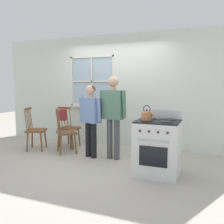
% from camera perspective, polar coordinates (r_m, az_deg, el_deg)
% --- Properties ---
extents(ground_plane, '(16.00, 16.00, 0.00)m').
position_cam_1_polar(ground_plane, '(5.03, -4.57, -11.28)').
color(ground_plane, '#B2AD9E').
extents(wall_back, '(6.40, 0.16, 2.70)m').
position_cam_1_polar(wall_back, '(6.06, 1.67, 4.61)').
color(wall_back, silver).
rests_on(wall_back, ground_plane).
extents(chair_by_window, '(0.47, 0.46, 0.99)m').
position_cam_1_polar(chair_by_window, '(6.15, -9.87, -3.67)').
color(chair_by_window, brown).
rests_on(chair_by_window, ground_plane).
extents(chair_near_wall, '(0.53, 0.54, 0.99)m').
position_cam_1_polar(chair_near_wall, '(6.04, -17.12, -4.05)').
color(chair_near_wall, brown).
rests_on(chair_near_wall, ground_plane).
extents(chair_center_cluster, '(0.58, 0.58, 0.99)m').
position_cam_1_polar(chair_center_cluster, '(5.62, -10.58, -4.65)').
color(chair_center_cluster, brown).
rests_on(chair_center_cluster, ground_plane).
extents(person_elderly_left, '(0.58, 0.33, 1.51)m').
position_cam_1_polar(person_elderly_left, '(5.15, -4.89, -0.50)').
color(person_elderly_left, black).
rests_on(person_elderly_left, ground_plane).
extents(person_teen_center, '(0.58, 0.25, 1.68)m').
position_cam_1_polar(person_teen_center, '(5.01, 0.28, 0.74)').
color(person_teen_center, '#4C4C51').
rests_on(person_teen_center, ground_plane).
extents(stove, '(0.72, 0.68, 1.08)m').
position_cam_1_polar(stove, '(4.31, 10.36, -7.86)').
color(stove, silver).
rests_on(stove, ground_plane).
extents(kettle, '(0.21, 0.17, 0.25)m').
position_cam_1_polar(kettle, '(4.12, 7.93, -0.69)').
color(kettle, '#A86638').
rests_on(kettle, stove).
extents(potted_plant, '(0.15, 0.15, 0.32)m').
position_cam_1_polar(potted_plant, '(6.40, -6.79, 2.19)').
color(potted_plant, beige).
rests_on(potted_plant, wall_back).
extents(handbag, '(0.23, 0.21, 0.31)m').
position_cam_1_polar(handbag, '(5.92, -11.40, -0.57)').
color(handbag, maroon).
rests_on(handbag, chair_by_window).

